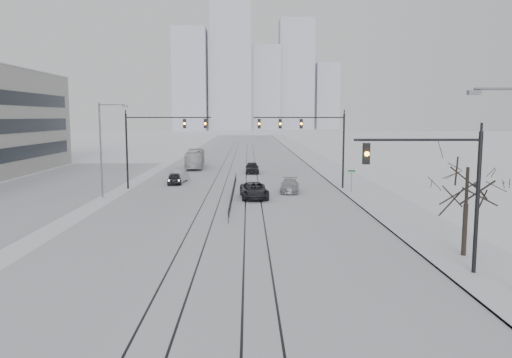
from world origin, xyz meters
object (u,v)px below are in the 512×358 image
object	(u,v)px
sedan_nb_front	(254,191)
sedan_nb_far	(252,168)
sedan_sb_outer	(179,176)
box_truck	(195,159)
sedan_nb_right	(290,186)
sedan_sb_inner	(175,178)
bare_tree	(467,177)
traffic_mast_near	(445,183)

from	to	relation	value
sedan_nb_front	sedan_nb_far	size ratio (longest dim) A/B	1.19
sedan_sb_outer	sedan_nb_front	bearing A→B (deg)	134.04
sedan_sb_outer	box_truck	bearing A→B (deg)	-83.43
sedan_sb_outer	sedan_nb_right	distance (m)	14.69
sedan_nb_far	sedan_nb_front	bearing A→B (deg)	-90.55
sedan_nb_front	sedan_sb_inner	bearing A→B (deg)	127.43
bare_tree	box_truck	distance (m)	52.12
traffic_mast_near	sedan_nb_right	world-z (taller)	traffic_mast_near
sedan_nb_right	sedan_nb_front	bearing A→B (deg)	-127.97
sedan_nb_far	box_truck	xyz separation A→B (m)	(-8.50, 6.82, 0.62)
sedan_sb_inner	box_truck	size ratio (longest dim) A/B	0.40
sedan_nb_right	box_truck	size ratio (longest dim) A/B	0.46
traffic_mast_near	bare_tree	distance (m)	3.85
sedan_sb_inner	sedan_nb_front	world-z (taller)	sedan_nb_front
sedan_sb_inner	box_truck	distance (m)	17.86
box_truck	sedan_nb_far	bearing A→B (deg)	138.80
sedan_nb_front	sedan_nb_right	world-z (taller)	sedan_nb_front
sedan_sb_inner	sedan_nb_front	size ratio (longest dim) A/B	0.74
sedan_sb_outer	sedan_nb_front	xyz separation A→B (m)	(8.71, -11.68, 0.04)
sedan_nb_front	bare_tree	bearing A→B (deg)	-65.12
traffic_mast_near	bare_tree	size ratio (longest dim) A/B	1.15
sedan_nb_far	traffic_mast_near	bearing A→B (deg)	-79.33
traffic_mast_near	sedan_nb_far	xyz separation A→B (m)	(-8.79, 44.33, -3.79)
traffic_mast_near	sedan_sb_inner	bearing A→B (deg)	118.01
sedan_nb_far	sedan_nb_right	bearing A→B (deg)	-78.55
sedan_sb_inner	sedan_nb_right	world-z (taller)	sedan_sb_inner
sedan_sb_inner	sedan_sb_outer	size ratio (longest dim) A/B	0.93
sedan_nb_front	sedan_nb_right	size ratio (longest dim) A/B	1.17
bare_tree	sedan_sb_outer	size ratio (longest dim) A/B	1.42
box_truck	traffic_mast_near	bearing A→B (deg)	106.24
bare_tree	sedan_sb_inner	size ratio (longest dim) A/B	1.52
sedan_nb_front	sedan_nb_far	bearing A→B (deg)	85.91
box_truck	bare_tree	bearing A→B (deg)	109.81
traffic_mast_near	box_truck	size ratio (longest dim) A/B	0.70
sedan_nb_front	traffic_mast_near	bearing A→B (deg)	-73.37
sedan_nb_front	sedan_nb_right	xyz separation A→B (m)	(3.68, 3.79, -0.08)
bare_tree	sedan_sb_inner	world-z (taller)	bare_tree
sedan_nb_front	sedan_nb_right	bearing A→B (deg)	41.78
sedan_sb_outer	sedan_nb_far	xyz separation A→B (m)	(8.71, 9.43, 0.06)
sedan_sb_inner	sedan_nb_far	xyz separation A→B (m)	(8.93, 11.02, 0.09)
sedan_nb_far	box_truck	world-z (taller)	box_truck
sedan_nb_front	box_truck	world-z (taller)	box_truck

